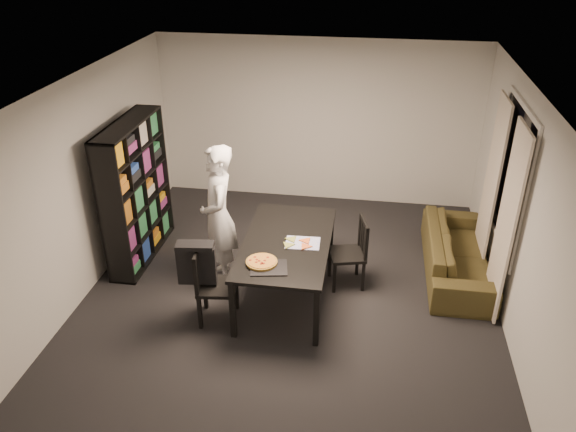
% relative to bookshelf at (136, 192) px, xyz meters
% --- Properties ---
extents(room, '(5.01, 5.51, 2.61)m').
position_rel_bookshelf_xyz_m(room, '(2.16, -0.60, 0.35)').
color(room, black).
rests_on(room, ground).
extents(window_pane, '(0.02, 1.40, 1.60)m').
position_rel_bookshelf_xyz_m(window_pane, '(4.64, -0.00, 0.55)').
color(window_pane, black).
rests_on(window_pane, room).
extents(window_frame, '(0.03, 1.52, 1.72)m').
position_rel_bookshelf_xyz_m(window_frame, '(4.64, -0.00, 0.55)').
color(window_frame, white).
rests_on(window_frame, room).
extents(curtain_left, '(0.03, 0.70, 2.25)m').
position_rel_bookshelf_xyz_m(curtain_left, '(4.56, -0.52, 0.20)').
color(curtain_left, beige).
rests_on(curtain_left, room).
extents(curtain_right, '(0.03, 0.70, 2.25)m').
position_rel_bookshelf_xyz_m(curtain_right, '(4.56, 0.52, 0.20)').
color(curtain_right, beige).
rests_on(curtain_right, room).
extents(bookshelf, '(0.35, 1.50, 1.90)m').
position_rel_bookshelf_xyz_m(bookshelf, '(0.00, 0.00, 0.00)').
color(bookshelf, black).
rests_on(bookshelf, room).
extents(dining_table, '(1.02, 1.84, 0.77)m').
position_rel_bookshelf_xyz_m(dining_table, '(2.11, -0.63, -0.25)').
color(dining_table, black).
rests_on(dining_table, room).
extents(chair_left, '(0.48, 0.48, 0.94)m').
position_rel_bookshelf_xyz_m(chair_left, '(1.32, -1.23, -0.42)').
color(chair_left, black).
rests_on(chair_left, room).
extents(chair_right, '(0.51, 0.51, 0.90)m').
position_rel_bookshelf_xyz_m(chair_right, '(2.90, -0.26, -0.43)').
color(chair_right, black).
rests_on(chair_right, room).
extents(draped_jacket, '(0.44, 0.23, 0.52)m').
position_rel_bookshelf_xyz_m(draped_jacket, '(1.19, -1.24, -0.18)').
color(draped_jacket, black).
rests_on(draped_jacket, chair_left).
extents(person, '(0.63, 0.77, 1.82)m').
position_rel_bookshelf_xyz_m(person, '(1.23, -0.41, -0.04)').
color(person, silver).
rests_on(person, room).
extents(baking_tray, '(0.45, 0.39, 0.01)m').
position_rel_bookshelf_xyz_m(baking_tray, '(2.01, -1.23, -0.18)').
color(baking_tray, black).
rests_on(baking_tray, dining_table).
extents(pepperoni_pizza, '(0.35, 0.35, 0.03)m').
position_rel_bookshelf_xyz_m(pepperoni_pizza, '(1.92, -1.16, -0.16)').
color(pepperoni_pizza, olive).
rests_on(pepperoni_pizza, dining_table).
extents(kitchen_towel, '(0.41, 0.32, 0.01)m').
position_rel_bookshelf_xyz_m(kitchen_towel, '(2.30, -0.65, -0.18)').
color(kitchen_towel, silver).
rests_on(kitchen_towel, dining_table).
extents(pizza_slices, '(0.42, 0.38, 0.01)m').
position_rel_bookshelf_xyz_m(pizza_slices, '(2.25, -0.67, -0.17)').
color(pizza_slices, gold).
rests_on(pizza_slices, dining_table).
extents(sofa, '(0.78, 2.00, 0.58)m').
position_rel_bookshelf_xyz_m(sofa, '(4.22, 0.20, -0.66)').
color(sofa, '#3A3417').
rests_on(sofa, room).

